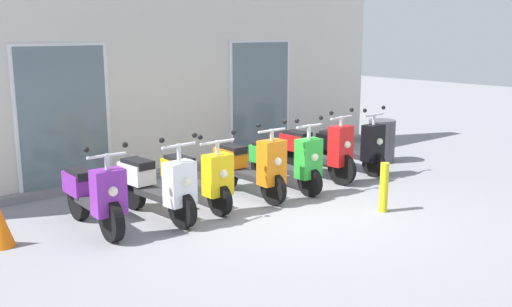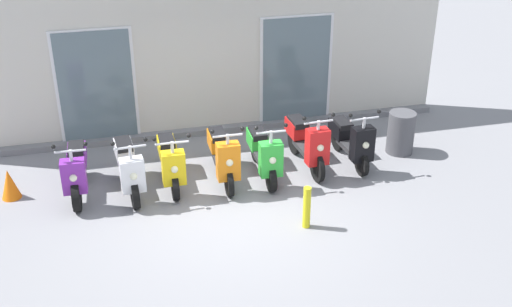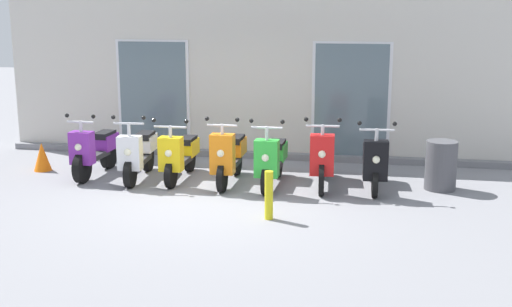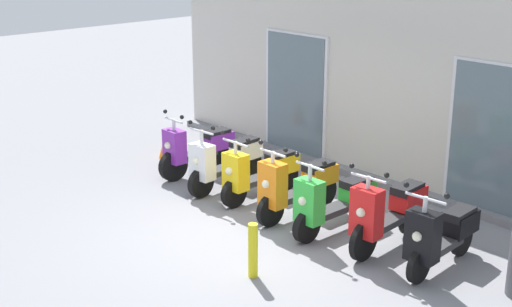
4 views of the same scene
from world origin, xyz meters
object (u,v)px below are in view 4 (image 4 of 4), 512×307
(scooter_yellow, at_px, (260,172))
(scooter_red, at_px, (388,211))
(scooter_purple, at_px, (198,149))
(scooter_green, at_px, (334,201))
(scooter_white, at_px, (225,161))
(traffic_cone, at_px, (167,144))
(scooter_orange, at_px, (297,185))
(curb_bollard, at_px, (253,250))
(scooter_black, at_px, (441,234))

(scooter_yellow, xyz_separation_m, scooter_red, (2.46, -0.00, 0.08))
(scooter_purple, height_order, scooter_green, scooter_green)
(scooter_white, xyz_separation_m, traffic_cone, (-1.96, 0.26, -0.21))
(scooter_white, xyz_separation_m, scooter_yellow, (0.71, 0.10, -0.03))
(scooter_purple, relative_size, scooter_orange, 0.98)
(scooter_white, height_order, traffic_cone, scooter_white)
(scooter_purple, xyz_separation_m, scooter_green, (3.19, -0.11, -0.01))
(scooter_white, bearing_deg, curb_bollard, -34.48)
(scooter_red, bearing_deg, scooter_purple, 179.95)
(scooter_yellow, relative_size, scooter_black, 1.06)
(scooter_white, xyz_separation_m, scooter_red, (3.17, 0.10, 0.05))
(scooter_purple, distance_m, scooter_black, 4.87)
(scooter_red, bearing_deg, scooter_yellow, 179.93)
(scooter_green, bearing_deg, scooter_orange, -179.72)
(scooter_black, bearing_deg, scooter_green, -177.15)
(scooter_purple, distance_m, curb_bollard, 3.91)
(scooter_red, bearing_deg, scooter_orange, -175.82)
(scooter_purple, xyz_separation_m, scooter_white, (0.85, -0.11, 0.01))
(traffic_cone, bearing_deg, scooter_green, -3.54)
(scooter_orange, height_order, scooter_black, scooter_orange)
(scooter_white, distance_m, scooter_yellow, 0.72)
(scooter_white, distance_m, traffic_cone, 1.99)
(scooter_purple, distance_m, scooter_green, 3.20)
(traffic_cone, bearing_deg, curb_bollard, -24.08)
(scooter_orange, relative_size, curb_bollard, 2.30)
(scooter_white, distance_m, scooter_red, 3.17)
(scooter_yellow, height_order, traffic_cone, scooter_yellow)
(scooter_red, relative_size, traffic_cone, 3.20)
(scooter_purple, xyz_separation_m, scooter_yellow, (1.56, -0.00, -0.02))
(scooter_yellow, bearing_deg, scooter_red, -0.07)
(scooter_green, height_order, traffic_cone, scooter_green)
(scooter_red, height_order, curb_bollard, scooter_red)
(scooter_purple, relative_size, scooter_black, 1.06)
(scooter_black, bearing_deg, scooter_purple, 179.63)
(scooter_black, bearing_deg, scooter_white, -178.94)
(scooter_yellow, bearing_deg, traffic_cone, 176.73)
(scooter_orange, distance_m, curb_bollard, 2.01)
(scooter_yellow, distance_m, scooter_black, 3.30)
(traffic_cone, height_order, curb_bollard, curb_bollard)
(scooter_orange, bearing_deg, traffic_cone, 175.68)
(scooter_red, bearing_deg, scooter_black, -1.87)
(scooter_orange, bearing_deg, scooter_red, 4.18)
(scooter_purple, bearing_deg, curb_bollard, -28.67)
(scooter_purple, height_order, scooter_red, scooter_red)
(scooter_purple, bearing_deg, scooter_black, -0.37)
(scooter_white, bearing_deg, traffic_cone, 172.51)
(scooter_green, distance_m, scooter_black, 1.67)
(scooter_purple, height_order, traffic_cone, scooter_purple)
(scooter_orange, distance_m, scooter_green, 0.73)
(scooter_purple, xyz_separation_m, scooter_orange, (2.46, -0.12, 0.04))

